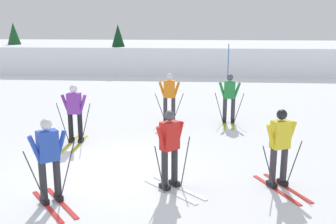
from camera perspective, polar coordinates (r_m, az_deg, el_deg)
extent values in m
plane|color=white|center=(9.57, -9.37, -8.53)|extent=(120.00, 120.00, 0.00)
cube|color=white|center=(28.46, -0.19, 8.00)|extent=(80.00, 7.87, 1.78)
cube|color=gold|center=(11.72, -12.68, -4.50)|extent=(0.10, 1.60, 0.02)
cube|color=gold|center=(11.80, -13.99, -4.45)|extent=(0.10, 1.60, 0.02)
cube|color=black|center=(11.84, -12.49, -4.00)|extent=(0.12, 0.26, 0.10)
cube|color=black|center=(11.92, -13.78, -3.95)|extent=(0.12, 0.26, 0.10)
cylinder|color=black|center=(11.71, -12.61, -1.78)|extent=(0.14, 0.14, 0.85)
cylinder|color=black|center=(11.79, -13.91, -1.75)|extent=(0.14, 0.14, 0.85)
cube|color=purple|center=(11.60, -13.42, 1.22)|extent=(0.38, 0.24, 0.60)
cylinder|color=purple|center=(11.52, -12.26, 1.12)|extent=(0.26, 0.09, 0.55)
cylinder|color=purple|center=(11.67, -14.62, 1.15)|extent=(0.26, 0.09, 0.55)
sphere|color=silver|center=(11.52, -13.54, 3.31)|extent=(0.22, 0.22, 0.22)
cylinder|color=#38383D|center=(11.55, -11.83, -1.67)|extent=(0.33, 0.03, 1.20)
cylinder|color=#38383D|center=(11.75, -14.98, -1.59)|extent=(0.33, 0.03, 1.20)
cube|color=red|center=(8.22, -15.17, -12.53)|extent=(1.08, 1.30, 0.02)
cube|color=red|center=(8.15, -17.06, -12.92)|extent=(1.08, 1.30, 0.02)
cube|color=black|center=(8.33, -15.56, -11.76)|extent=(0.26, 0.28, 0.10)
cube|color=black|center=(8.25, -17.42, -12.14)|extent=(0.26, 0.28, 0.10)
cylinder|color=#2D2D33|center=(8.14, -15.77, -8.73)|extent=(0.14, 0.14, 0.85)
cylinder|color=#2D2D33|center=(8.06, -17.66, -9.08)|extent=(0.14, 0.14, 0.85)
cube|color=#284CB7|center=(7.89, -17.01, -4.69)|extent=(0.45, 0.43, 0.60)
cylinder|color=#284CB7|center=(7.95, -15.25, -4.53)|extent=(0.25, 0.23, 0.55)
cylinder|color=#284CB7|center=(7.81, -18.70, -5.10)|extent=(0.25, 0.23, 0.55)
sphere|color=silver|center=(7.77, -17.22, -1.67)|extent=(0.22, 0.22, 0.22)
cylinder|color=#38383D|center=(8.09, -14.42, -8.44)|extent=(0.32, 0.27, 1.19)
cylinder|color=#38383D|center=(7.91, -18.62, -9.22)|extent=(0.32, 0.27, 1.19)
cube|color=red|center=(8.96, 16.80, -10.41)|extent=(0.76, 1.49, 0.02)
cube|color=red|center=(8.80, 15.33, -10.76)|extent=(0.76, 1.49, 0.02)
cube|color=black|center=(9.05, 16.25, -9.73)|extent=(0.22, 0.29, 0.10)
cube|color=black|center=(8.89, 14.78, -10.06)|extent=(0.22, 0.29, 0.10)
cylinder|color=#38333D|center=(8.88, 16.45, -6.91)|extent=(0.14, 0.14, 0.85)
cylinder|color=#38333D|center=(8.72, 14.97, -7.19)|extent=(0.14, 0.14, 0.85)
cube|color=yellow|center=(8.60, 15.97, -3.14)|extent=(0.45, 0.38, 0.60)
cylinder|color=yellow|center=(8.74, 17.36, -3.06)|extent=(0.27, 0.19, 0.55)
cylinder|color=yellow|center=(8.45, 14.69, -3.45)|extent=(0.27, 0.19, 0.55)
sphere|color=black|center=(8.50, 16.16, -0.35)|extent=(0.22, 0.22, 0.22)
cylinder|color=#38383D|center=(8.92, 17.75, -7.19)|extent=(0.34, 0.18, 1.01)
cylinder|color=#38383D|center=(8.56, 14.35, -7.85)|extent=(0.34, 0.18, 1.01)
cube|color=silver|center=(13.72, 0.74, -1.54)|extent=(0.12, 1.60, 0.02)
cube|color=silver|center=(13.74, -0.43, -1.53)|extent=(0.12, 1.60, 0.02)
cube|color=black|center=(13.85, 0.77, -1.15)|extent=(0.13, 0.26, 0.10)
cube|color=black|center=(13.87, -0.39, -1.13)|extent=(0.13, 0.26, 0.10)
cylinder|color=#38333D|center=(13.74, 0.77, 0.77)|extent=(0.14, 0.14, 0.85)
cylinder|color=#38333D|center=(13.75, -0.39, 0.79)|extent=(0.14, 0.14, 0.85)
cube|color=orange|center=(13.62, 0.19, 3.35)|extent=(0.38, 0.25, 0.60)
cylinder|color=orange|center=(13.60, 1.24, 3.27)|extent=(0.26, 0.09, 0.55)
cylinder|color=orange|center=(13.62, -0.87, 3.29)|extent=(0.26, 0.09, 0.55)
sphere|color=silver|center=(13.56, 0.19, 5.14)|extent=(0.22, 0.22, 0.22)
cylinder|color=#38383D|center=(13.64, 1.45, 0.56)|extent=(0.39, 0.03, 1.04)
cylinder|color=#38383D|center=(13.67, -1.11, 0.59)|extent=(0.39, 0.03, 1.04)
cube|color=maroon|center=(13.83, 0.24, 3.58)|extent=(0.28, 0.19, 0.40)
cube|color=silver|center=(8.58, 1.62, -10.91)|extent=(1.22, 1.17, 0.02)
cube|color=silver|center=(8.41, 0.21, -11.44)|extent=(1.22, 1.17, 0.02)
cube|color=black|center=(8.66, 0.93, -10.25)|extent=(0.27, 0.27, 0.10)
cube|color=black|center=(8.48, -0.48, -10.75)|extent=(0.27, 0.27, 0.10)
cylinder|color=#2D2D33|center=(8.48, 0.94, -7.30)|extent=(0.14, 0.14, 0.85)
cylinder|color=#2D2D33|center=(8.30, -0.48, -7.76)|extent=(0.14, 0.14, 0.85)
cube|color=red|center=(8.19, 0.24, -3.44)|extent=(0.44, 0.44, 0.60)
cylinder|color=red|center=(8.34, 1.61, -3.22)|extent=(0.24, 0.25, 0.55)
cylinder|color=red|center=(8.02, -0.99, -3.90)|extent=(0.24, 0.25, 0.55)
sphere|color=#4C4C56|center=(8.07, 0.24, -0.52)|extent=(0.22, 0.22, 0.22)
cylinder|color=#38383D|center=(8.56, 2.52, -7.17)|extent=(0.21, 0.21, 1.08)
cylinder|color=#38383D|center=(8.10, -1.22, -8.39)|extent=(0.21, 0.21, 1.08)
cube|color=gold|center=(13.75, 9.32, -1.69)|extent=(0.20, 1.60, 0.02)
cube|color=gold|center=(13.75, 8.15, -1.65)|extent=(0.20, 1.60, 0.02)
cube|color=black|center=(13.88, 9.32, -1.29)|extent=(0.14, 0.27, 0.10)
cube|color=black|center=(13.88, 8.16, -1.25)|extent=(0.14, 0.27, 0.10)
cylinder|color=#38333D|center=(13.77, 9.39, 0.62)|extent=(0.14, 0.14, 0.85)
cylinder|color=#38333D|center=(13.77, 8.23, 0.66)|extent=(0.14, 0.14, 0.85)
cube|color=#23843D|center=(13.65, 8.90, 3.20)|extent=(0.40, 0.27, 0.60)
cylinder|color=#23843D|center=(13.64, 9.95, 3.10)|extent=(0.26, 0.11, 0.55)
cylinder|color=#23843D|center=(13.63, 7.85, 3.17)|extent=(0.26, 0.11, 0.55)
sphere|color=#4C4C56|center=(13.58, 8.97, 4.99)|extent=(0.22, 0.22, 0.22)
cylinder|color=#38383D|center=(13.68, 10.21, 0.47)|extent=(0.34, 0.05, 1.08)
cylinder|color=#38383D|center=(13.67, 7.41, 0.57)|extent=(0.34, 0.05, 1.08)
cylinder|color=#1E56AD|center=(20.04, 8.69, 6.41)|extent=(0.04, 0.04, 2.34)
cylinder|color=#513823|center=(30.17, -21.08, 6.28)|extent=(0.23, 0.23, 0.58)
cone|color=#194C23|center=(30.04, -21.34, 9.39)|extent=(1.63, 1.63, 2.71)
cylinder|color=#513823|center=(26.14, -7.11, 6.17)|extent=(0.24, 0.24, 0.64)
cone|color=#0F3819|center=(25.99, -7.21, 9.67)|extent=(1.51, 1.51, 2.56)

